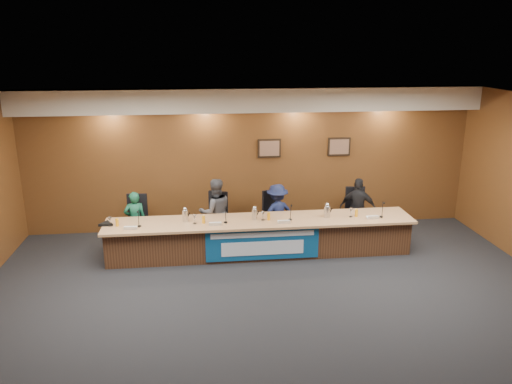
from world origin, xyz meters
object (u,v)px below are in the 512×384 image
at_px(carafe_mid, 255,214).
at_px(carafe_right, 327,212).
at_px(panelist_b, 215,212).
at_px(carafe_left, 185,216).
at_px(office_chair_b, 216,221).
at_px(banner, 263,244).
at_px(panelist_c, 277,213).
at_px(office_chair_a, 136,224).
at_px(office_chair_d, 356,215).
at_px(office_chair_c, 276,219).
at_px(panelist_d, 358,209).
at_px(panelist_a, 135,220).
at_px(dais_body, 260,238).
at_px(speakerphone, 106,224).

height_order(carafe_mid, carafe_right, carafe_right).
xyz_separation_m(panelist_b, carafe_left, (-0.61, -0.61, 0.15)).
bearing_deg(office_chair_b, panelist_b, -70.29).
bearing_deg(carafe_right, banner, -164.98).
height_order(panelist_c, office_chair_a, panelist_c).
xyz_separation_m(office_chair_a, office_chair_b, (1.65, 0.00, 0.00)).
bearing_deg(office_chair_d, office_chair_c, -174.58).
bearing_deg(banner, panelist_d, 25.14).
distance_m(office_chair_a, office_chair_b, 1.65).
relative_size(panelist_b, carafe_left, 6.03).
distance_m(panelist_c, office_chair_a, 2.97).
distance_m(panelist_a, office_chair_c, 2.96).
bearing_deg(panelist_c, banner, 49.78).
bearing_deg(panelist_d, office_chair_a, 22.31).
relative_size(panelist_c, carafe_left, 5.35).
xyz_separation_m(dais_body, panelist_b, (-0.86, 0.62, 0.37)).
bearing_deg(carafe_left, carafe_mid, -1.26).
bearing_deg(dais_body, banner, -90.00).
relative_size(dais_body, panelist_c, 4.72).
height_order(dais_body, office_chair_b, dais_body).
height_order(office_chair_c, carafe_right, carafe_right).
bearing_deg(dais_body, panelist_d, 15.73).
distance_m(banner, carafe_right, 1.48).
height_order(office_chair_a, carafe_mid, carafe_mid).
distance_m(panelist_a, speakerphone, 0.80).
xyz_separation_m(panelist_b, office_chair_d, (3.08, 0.10, -0.24)).
distance_m(office_chair_c, carafe_right, 1.25).
distance_m(panelist_c, speakerphone, 3.48).
bearing_deg(dais_body, speakerphone, -179.84).
bearing_deg(office_chair_c, carafe_right, -63.99).
bearing_deg(office_chair_c, speakerphone, 168.75).
height_order(panelist_b, panelist_d, panelist_b).
bearing_deg(banner, carafe_mid, 105.87).
distance_m(panelist_a, panelist_b, 1.66).
xyz_separation_m(carafe_left, speakerphone, (-1.51, -0.02, -0.09)).
bearing_deg(carafe_left, panelist_b, 45.17).
bearing_deg(carafe_right, office_chair_c, 139.32).
xyz_separation_m(banner, panelist_a, (-2.52, 1.04, 0.23)).
height_order(office_chair_b, carafe_left, carafe_left).
height_order(office_chair_d, carafe_left, carafe_left).
bearing_deg(office_chair_c, panelist_c, -113.32).
xyz_separation_m(office_chair_c, carafe_mid, (-0.55, -0.74, 0.38)).
bearing_deg(panelist_a, carafe_right, 159.43).
distance_m(office_chair_a, carafe_left, 1.32).
bearing_deg(speakerphone, carafe_left, 0.74).
distance_m(panelist_b, speakerphone, 2.21).
bearing_deg(banner, carafe_left, 163.84).
bearing_deg(banner, office_chair_b, 127.20).
xyz_separation_m(panelist_d, office_chair_d, (0.00, 0.10, -0.19)).
xyz_separation_m(carafe_left, carafe_mid, (1.36, -0.03, -0.01)).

